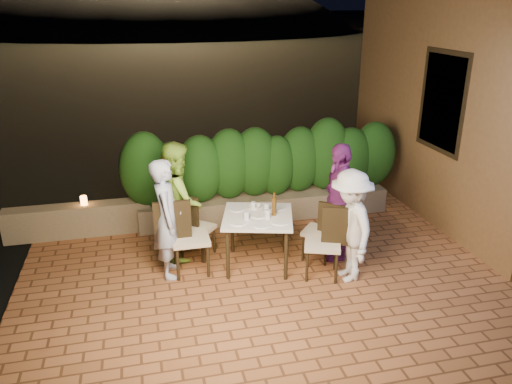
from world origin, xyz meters
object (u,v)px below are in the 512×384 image
object	(u,v)px
dining_table	(258,240)
parapet_lamp	(84,200)
chair_right_back	(319,230)
bowl	(255,206)
chair_left_front	(190,237)
beer_bottle	(274,204)
diner_green	(178,200)
diner_white	(350,226)
diner_blue	(167,219)
diner_purple	(339,202)
chair_right_front	(323,242)
chair_left_back	(198,227)

from	to	relation	value
dining_table	parapet_lamp	distance (m)	2.86
chair_right_back	parapet_lamp	bearing A→B (deg)	14.09
bowl	chair_left_front	bearing A→B (deg)	-165.66
bowl	chair_left_front	world-z (taller)	chair_left_front
beer_bottle	diner_green	distance (m)	1.38
diner_green	diner_white	distance (m)	2.40
diner_blue	diner_purple	xyz separation A→B (m)	(2.35, -0.05, 0.04)
chair_right_back	diner_white	world-z (taller)	diner_white
chair_right_front	diner_purple	bearing A→B (deg)	-109.39
diner_purple	diner_blue	bearing A→B (deg)	-86.63
beer_bottle	chair_left_front	size ratio (longest dim) A/B	0.31
dining_table	chair_right_back	bearing A→B (deg)	-0.45
chair_left_back	diner_green	distance (m)	0.48
chair_left_front	diner_green	distance (m)	0.66
beer_bottle	chair_right_back	xyz separation A→B (m)	(0.67, 0.03, -0.48)
dining_table	chair_left_front	world-z (taller)	chair_left_front
chair_right_back	diner_blue	distance (m)	2.11
chair_left_back	diner_green	world-z (taller)	diner_green
chair_left_back	diner_purple	xyz separation A→B (m)	(1.92, -0.48, 0.40)
diner_white	parapet_lamp	distance (m)	4.09
dining_table	diner_green	bearing A→B (deg)	148.77
chair_right_back	diner_purple	xyz separation A→B (m)	(0.27, 0.01, 0.41)
chair_right_front	diner_white	world-z (taller)	diner_white
chair_right_back	diner_purple	world-z (taller)	diner_purple
chair_left_back	dining_table	bearing A→B (deg)	7.43
dining_table	diner_blue	world-z (taller)	diner_blue
dining_table	chair_left_back	distance (m)	0.91
bowl	parapet_lamp	xyz separation A→B (m)	(-2.40, 1.31, -0.20)
beer_bottle	chair_right_front	xyz separation A→B (m)	(0.54, -0.43, -0.42)
dining_table	diner_white	size ratio (longest dim) A/B	0.61
bowl	diner_purple	size ratio (longest dim) A/B	0.10
chair_right_front	diner_white	size ratio (longest dim) A/B	0.66
diner_white	parapet_lamp	size ratio (longest dim) A/B	10.74
chair_left_front	diner_purple	xyz separation A→B (m)	(2.07, -0.03, 0.32)
diner_blue	diner_green	world-z (taller)	diner_green
dining_table	bowl	size ratio (longest dim) A/B	5.39
bowl	diner_blue	distance (m)	1.24
chair_left_back	beer_bottle	bearing A→B (deg)	11.67
bowl	beer_bottle	bearing A→B (deg)	-58.20
dining_table	parapet_lamp	bearing A→B (deg)	146.30
chair_left_front	chair_left_back	xyz separation A→B (m)	(0.15, 0.45, -0.08)
bowl	chair_left_front	xyz separation A→B (m)	(-0.94, -0.24, -0.25)
diner_white	diner_green	bearing A→B (deg)	-119.76
bowl	parapet_lamp	world-z (taller)	bowl
beer_bottle	diner_green	world-z (taller)	diner_green
chair_left_back	diner_white	distance (m)	2.15
diner_blue	diner_white	bearing A→B (deg)	-102.07
diner_purple	chair_right_back	bearing A→B (deg)	-83.65
chair_left_front	chair_right_back	world-z (taller)	chair_left_front
beer_bottle	diner_white	size ratio (longest dim) A/B	0.22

